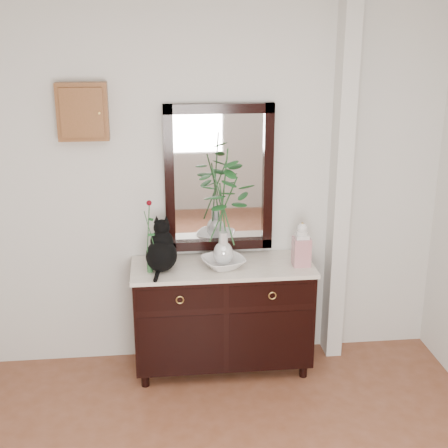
{
  "coord_description": "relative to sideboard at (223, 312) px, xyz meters",
  "views": [
    {
      "loc": [
        -0.34,
        -2.47,
        2.56
      ],
      "look_at": [
        0.1,
        1.63,
        1.2
      ],
      "focal_mm": 50.0,
      "sensor_mm": 36.0,
      "label": 1
    }
  ],
  "objects": [
    {
      "name": "vase_branches",
      "position": [
        0.0,
        -0.04,
        0.83
      ],
      "size": [
        0.52,
        0.52,
        0.87
      ],
      "primitive_type": null,
      "rotation": [
        0.0,
        0.0,
        -0.32
      ],
      "color": "silver",
      "rests_on": "lotus_bowl"
    },
    {
      "name": "pilaster",
      "position": [
        0.9,
        0.17,
        0.88
      ],
      "size": [
        0.12,
        0.2,
        2.7
      ],
      "primitive_type": "cube",
      "color": "silver",
      "rests_on": "ground"
    },
    {
      "name": "key_cabinet",
      "position": [
        -0.95,
        0.21,
        1.48
      ],
      "size": [
        0.35,
        0.1,
        0.4
      ],
      "primitive_type": "cube",
      "color": "brown",
      "rests_on": "wall_back"
    },
    {
      "name": "bud_vase_rose",
      "position": [
        -0.53,
        -0.07,
        0.65
      ],
      "size": [
        0.08,
        0.08,
        0.54
      ],
      "primitive_type": null,
      "rotation": [
        0.0,
        0.0,
        -0.18
      ],
      "color": "#2D5E32",
      "rests_on": "sideboard"
    },
    {
      "name": "wall_back",
      "position": [
        -0.1,
        0.25,
        0.88
      ],
      "size": [
        3.6,
        0.04,
        2.7
      ],
      "primitive_type": "cube",
      "color": "silver",
      "rests_on": "ground"
    },
    {
      "name": "sideboard",
      "position": [
        0.0,
        0.0,
        0.0
      ],
      "size": [
        1.33,
        0.52,
        0.82
      ],
      "color": "black",
      "rests_on": "ground"
    },
    {
      "name": "wall_mirror",
      "position": [
        -0.0,
        0.24,
        0.97
      ],
      "size": [
        0.8,
        0.06,
        1.1
      ],
      "color": "black",
      "rests_on": "wall_back"
    },
    {
      "name": "cat",
      "position": [
        -0.44,
        -0.03,
        0.56
      ],
      "size": [
        0.29,
        0.34,
        0.36
      ],
      "primitive_type": null,
      "rotation": [
        0.0,
        0.0,
        -0.12
      ],
      "color": "black",
      "rests_on": "sideboard"
    },
    {
      "name": "ginger_jar",
      "position": [
        0.57,
        -0.06,
        0.54
      ],
      "size": [
        0.12,
        0.12,
        0.33
      ],
      "primitive_type": null,
      "rotation": [
        0.0,
        0.0,
        -0.0
      ],
      "color": "silver",
      "rests_on": "sideboard"
    },
    {
      "name": "lotus_bowl",
      "position": [
        0.0,
        -0.04,
        0.41
      ],
      "size": [
        0.39,
        0.39,
        0.07
      ],
      "primitive_type": "imported",
      "rotation": [
        0.0,
        0.0,
        0.33
      ],
      "color": "white",
      "rests_on": "sideboard"
    }
  ]
}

